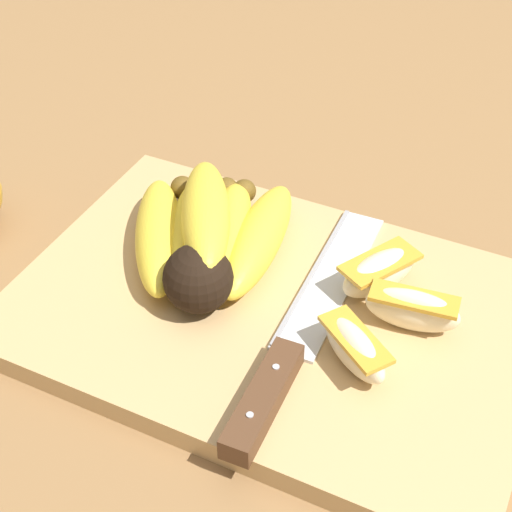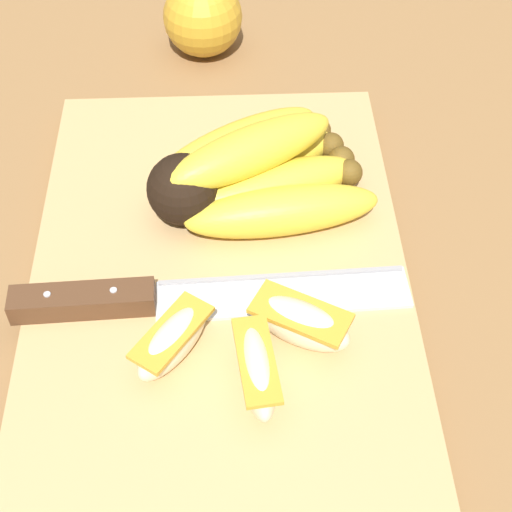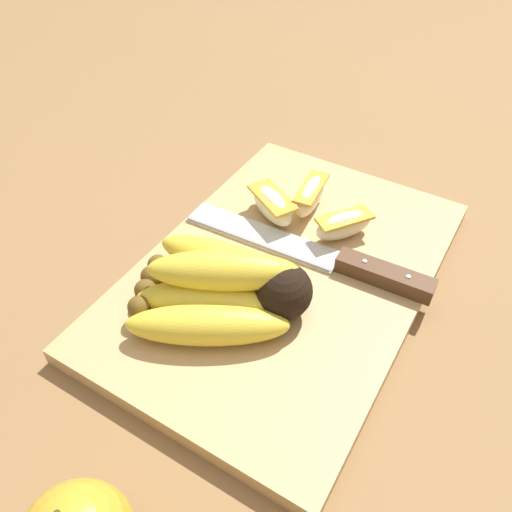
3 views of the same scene
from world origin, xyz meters
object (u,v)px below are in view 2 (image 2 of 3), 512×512
at_px(apple_wedge_far, 253,370).
at_px(whole_apple, 200,17).
at_px(apple_wedge_middle, 169,341).
at_px(banana_bunch, 248,173).
at_px(apple_wedge_near, 296,322).
at_px(chefs_knife, 150,298).

height_order(apple_wedge_far, whole_apple, whole_apple).
xyz_separation_m(apple_wedge_middle, whole_apple, (0.38, -0.02, 0.00)).
xyz_separation_m(apple_wedge_middle, apple_wedge_far, (-0.03, -0.05, 0.00)).
height_order(banana_bunch, apple_wedge_middle, banana_bunch).
height_order(apple_wedge_near, apple_wedge_middle, apple_wedge_near).
xyz_separation_m(chefs_knife, apple_wedge_far, (-0.07, -0.07, 0.01)).
xyz_separation_m(apple_wedge_near, apple_wedge_middle, (-0.01, 0.08, -0.00)).
height_order(banana_bunch, chefs_knife, banana_bunch).
bearing_deg(apple_wedge_near, chefs_knife, 71.48).
relative_size(apple_wedge_near, whole_apple, 0.84).
bearing_deg(banana_bunch, apple_wedge_middle, 159.39).
distance_m(apple_wedge_near, apple_wedge_far, 0.05).
height_order(banana_bunch, apple_wedge_near, banana_bunch).
relative_size(banana_bunch, apple_wedge_far, 2.45).
bearing_deg(banana_bunch, apple_wedge_near, -168.79).
bearing_deg(apple_wedge_far, banana_bunch, -0.90).
relative_size(banana_bunch, apple_wedge_middle, 2.63).
xyz_separation_m(chefs_knife, whole_apple, (0.34, -0.03, 0.01)).
bearing_deg(apple_wedge_near, apple_wedge_middle, 97.19).
distance_m(banana_bunch, apple_wedge_middle, 0.16).
relative_size(chefs_knife, apple_wedge_far, 3.81).
bearing_deg(chefs_knife, apple_wedge_far, -135.20).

